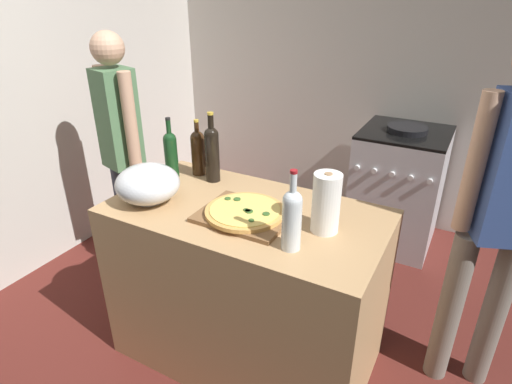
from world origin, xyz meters
TOP-DOWN VIEW (x-y plane):
  - ground_plane at (0.00, 1.30)m, footprint 3.83×3.20m
  - kitchen_wall_rear at (0.00, 2.65)m, footprint 3.83×0.10m
  - kitchen_wall_left at (-1.67, 1.30)m, footprint 0.10×3.20m
  - counter at (0.07, 0.70)m, footprint 1.29×0.70m
  - cutting_board at (0.11, 0.64)m, footprint 0.40×0.32m
  - pizza at (0.11, 0.65)m, footprint 0.36×0.36m
  - mixing_bowl at (-0.38, 0.56)m, footprint 0.30×0.30m
  - paper_towel_roll at (0.46, 0.71)m, footprint 0.12×0.12m
  - wine_bottle_dark at (0.39, 0.52)m, footprint 0.08×0.08m
  - wine_bottle_clear at (-0.24, 0.91)m, footprint 0.07×0.07m
  - wine_bottle_amber at (-0.36, 0.95)m, footprint 0.08×0.08m
  - wine_bottle_green at (-0.46, 0.85)m, footprint 0.07×0.07m
  - stove at (0.50, 2.25)m, footprint 0.60×0.64m
  - person_in_stripes at (-0.99, 1.00)m, footprint 0.35×0.25m
  - person_in_red at (1.10, 1.09)m, footprint 0.34×0.26m

SIDE VIEW (x-z plane):
  - ground_plane at x=0.00m, z-range -0.02..0.00m
  - counter at x=0.07m, z-range 0.00..0.88m
  - stove at x=0.50m, z-range -0.02..0.92m
  - cutting_board at x=0.11m, z-range 0.88..0.90m
  - person_in_stripes at x=-0.99m, z-range 0.11..1.71m
  - pizza at x=0.11m, z-range 0.90..0.93m
  - person_in_red at x=1.10m, z-range 0.12..1.81m
  - mixing_bowl at x=-0.38m, z-range 0.88..1.07m
  - paper_towel_roll at x=0.46m, z-range 0.88..1.15m
  - wine_bottle_amber at x=-0.36m, z-range 0.87..1.17m
  - wine_bottle_green at x=-0.46m, z-range 0.86..1.19m
  - wine_bottle_dark at x=0.39m, z-range 0.86..1.19m
  - wine_bottle_clear at x=-0.24m, z-range 0.86..1.23m
  - kitchen_wall_rear at x=0.00m, z-range 0.00..2.60m
  - kitchen_wall_left at x=-1.67m, z-range 0.00..2.60m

